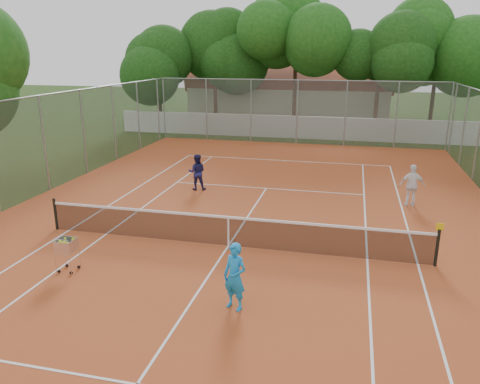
% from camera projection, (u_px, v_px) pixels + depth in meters
% --- Properties ---
extents(ground, '(120.00, 120.00, 0.00)m').
position_uv_depth(ground, '(229.00, 246.00, 14.32)').
color(ground, '#1B330D').
rests_on(ground, ground).
extents(court_pad, '(18.00, 34.00, 0.02)m').
position_uv_depth(court_pad, '(229.00, 246.00, 14.32)').
color(court_pad, '#AF4B22').
rests_on(court_pad, ground).
extents(court_lines, '(10.98, 23.78, 0.01)m').
position_uv_depth(court_lines, '(229.00, 246.00, 14.31)').
color(court_lines, white).
rests_on(court_lines, court_pad).
extents(tennis_net, '(11.88, 0.10, 0.98)m').
position_uv_depth(tennis_net, '(228.00, 231.00, 14.17)').
color(tennis_net, black).
rests_on(tennis_net, court_pad).
extents(perimeter_fence, '(18.00, 34.00, 4.00)m').
position_uv_depth(perimeter_fence, '(228.00, 184.00, 13.74)').
color(perimeter_fence, slate).
rests_on(perimeter_fence, ground).
extents(boundary_wall, '(26.00, 0.30, 1.50)m').
position_uv_depth(boundary_wall, '(300.00, 127.00, 31.78)').
color(boundary_wall, white).
rests_on(boundary_wall, ground).
extents(clubhouse, '(16.40, 9.00, 4.40)m').
position_uv_depth(clubhouse, '(291.00, 93.00, 41.12)').
color(clubhouse, beige).
rests_on(clubhouse, ground).
extents(tropical_trees, '(29.00, 19.00, 10.00)m').
position_uv_depth(tropical_trees, '(307.00, 62.00, 33.34)').
color(tropical_trees, '#10360D').
rests_on(tropical_trees, ground).
extents(player_near, '(0.68, 0.57, 1.60)m').
position_uv_depth(player_near, '(235.00, 277.00, 10.63)').
color(player_near, '#198BD9').
rests_on(player_near, court_pad).
extents(player_far_left, '(0.87, 0.75, 1.54)m').
position_uv_depth(player_far_left, '(197.00, 172.00, 19.90)').
color(player_far_left, navy).
rests_on(player_far_left, court_pad).
extents(player_far_right, '(0.98, 0.48, 1.62)m').
position_uv_depth(player_far_right, '(412.00, 185.00, 17.78)').
color(player_far_right, white).
rests_on(player_far_right, court_pad).
extents(ball_hopper, '(0.59, 0.59, 1.01)m').
position_uv_depth(ball_hopper, '(67.00, 254.00, 12.53)').
color(ball_hopper, silver).
rests_on(ball_hopper, court_pad).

